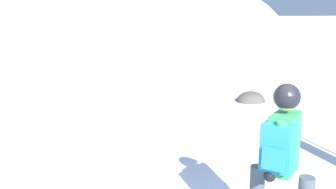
{
  "coord_description": "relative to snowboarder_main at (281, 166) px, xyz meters",
  "views": [
    {
      "loc": [
        -1.66,
        -2.39,
        2.37
      ],
      "look_at": [
        0.16,
        3.62,
        1.0
      ],
      "focal_mm": 41.16,
      "sensor_mm": 36.0,
      "label": 1
    }
  ],
  "objects": [
    {
      "name": "snowboarder_main",
      "position": [
        0.0,
        0.0,
        0.0
      ],
      "size": [
        1.29,
        1.47,
        1.71
      ],
      "color": "blue",
      "rests_on": "ground"
    },
    {
      "name": "rock_mid",
      "position": [
        2.97,
        5.92,
        -0.92
      ],
      "size": [
        0.78,
        0.66,
        0.55
      ],
      "color": "#4C4742",
      "rests_on": "ground"
    },
    {
      "name": "ridge_peak_main",
      "position": [
        1.59,
        38.45,
        -0.92
      ],
      "size": [
        41.16,
        37.04,
        14.02
      ],
      "color": "silver",
      "rests_on": "ground"
    }
  ]
}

